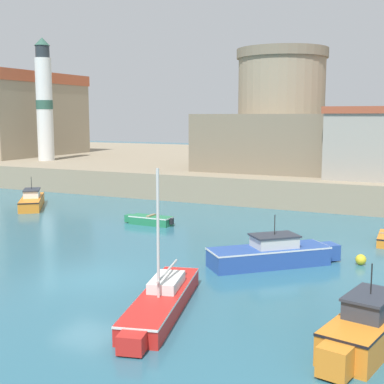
% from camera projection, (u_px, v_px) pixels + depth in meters
% --- Properties ---
extents(ground_plane, '(200.00, 200.00, 0.00)m').
position_uv_depth(ground_plane, '(87.00, 279.00, 21.93)').
color(ground_plane, '#2D667A').
extents(quay_seawall, '(120.00, 40.00, 2.06)m').
position_uv_depth(quay_seawall, '(308.00, 169.00, 56.85)').
color(quay_seawall, gray).
rests_on(quay_seawall, ground).
extents(motorboat_blue_0, '(5.36, 5.10, 2.29)m').
position_uv_depth(motorboat_blue_0, '(272.00, 254.00, 23.80)').
color(motorboat_blue_0, '#284C9E').
rests_on(motorboat_blue_0, ground).
extents(motorboat_orange_2, '(4.39, 5.36, 2.21)m').
position_uv_depth(motorboat_orange_2, '(32.00, 200.00, 39.01)').
color(motorboat_orange_2, orange).
rests_on(motorboat_orange_2, ground).
extents(sailboat_red_3, '(2.88, 6.96, 4.95)m').
position_uv_depth(sailboat_red_3, '(162.00, 300.00, 18.22)').
color(sailboat_red_3, red).
rests_on(sailboat_red_3, ground).
extents(dinghy_green_5, '(3.31, 1.06, 0.61)m').
position_uv_depth(dinghy_green_5, '(150.00, 220.00, 32.81)').
color(dinghy_green_5, '#237A4C').
rests_on(dinghy_green_5, ground).
extents(motorboat_orange_6, '(2.45, 5.71, 2.45)m').
position_uv_depth(motorboat_orange_6, '(370.00, 325.00, 15.56)').
color(motorboat_orange_6, orange).
rests_on(motorboat_orange_6, ground).
extents(mooring_buoy, '(0.48, 0.48, 0.48)m').
position_uv_depth(mooring_buoy, '(361.00, 260.00, 23.92)').
color(mooring_buoy, yellow).
rests_on(mooring_buoy, ground).
extents(church, '(13.18, 15.28, 14.48)m').
position_uv_depth(church, '(11.00, 111.00, 61.98)').
color(church, gray).
rests_on(church, quay_seawall).
extents(fortress, '(11.98, 11.98, 10.17)m').
position_uv_depth(fortress, '(281.00, 127.00, 46.33)').
color(fortress, '#796C57').
rests_on(fortress, quay_seawall).
extents(lighthouse, '(1.68, 1.68, 12.29)m').
position_uv_depth(lighthouse, '(44.00, 102.00, 54.11)').
color(lighthouse, silver).
rests_on(lighthouse, quay_seawall).
extents(harbor_shed_mid_row, '(5.98, 5.50, 5.21)m').
position_uv_depth(harbor_shed_mid_row, '(369.00, 142.00, 38.94)').
color(harbor_shed_mid_row, gray).
rests_on(harbor_shed_mid_row, quay_seawall).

